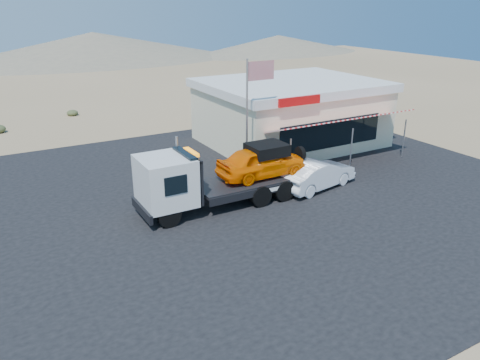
{
  "coord_description": "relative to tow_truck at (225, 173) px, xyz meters",
  "views": [
    {
      "loc": [
        -6.56,
        -14.58,
        8.54
      ],
      "look_at": [
        2.48,
        1.29,
        1.5
      ],
      "focal_mm": 35.0,
      "sensor_mm": 36.0,
      "label": 1
    }
  ],
  "objects": [
    {
      "name": "ground",
      "position": [
        -2.37,
        -2.43,
        -1.47
      ],
      "size": [
        120.0,
        120.0,
        0.0
      ],
      "primitive_type": "plane",
      "color": "#917852",
      "rests_on": "ground"
    },
    {
      "name": "asphalt_lot",
      "position": [
        -0.37,
        0.57,
        -1.46
      ],
      "size": [
        32.0,
        24.0,
        0.02
      ],
      "primitive_type": "cube",
      "color": "black",
      "rests_on": "ground"
    },
    {
      "name": "tow_truck",
      "position": [
        0.0,
        0.0,
        0.0
      ],
      "size": [
        8.13,
        2.41,
        2.72
      ],
      "color": "black",
      "rests_on": "asphalt_lot"
    },
    {
      "name": "white_sedan",
      "position": [
        4.75,
        -0.53,
        -0.76
      ],
      "size": [
        4.37,
        2.23,
        1.37
      ],
      "primitive_type": "imported",
      "rotation": [
        0.0,
        0.0,
        1.76
      ],
      "color": "silver",
      "rests_on": "asphalt_lot"
    },
    {
      "name": "jerky_store",
      "position": [
        8.13,
        6.54,
        0.53
      ],
      "size": [
        10.4,
        9.97,
        3.9
      ],
      "color": "beige",
      "rests_on": "asphalt_lot"
    },
    {
      "name": "flagpole",
      "position": [
        2.56,
        2.07,
        2.3
      ],
      "size": [
        1.55,
        0.1,
        6.0
      ],
      "color": "#99999E",
      "rests_on": "asphalt_lot"
    }
  ]
}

